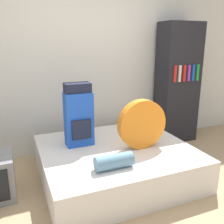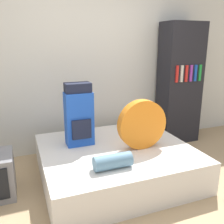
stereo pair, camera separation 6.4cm
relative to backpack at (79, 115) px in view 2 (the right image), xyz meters
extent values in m
plane|color=tan|center=(0.33, -0.93, -0.76)|extent=(16.00, 16.00, 0.00)
cube|color=silver|center=(0.33, 0.79, 0.54)|extent=(8.00, 0.05, 2.60)
cube|color=silver|center=(0.38, -0.26, -0.57)|extent=(1.77, 1.58, 0.39)
cube|color=blue|center=(0.00, 0.00, -0.04)|extent=(0.33, 0.20, 0.66)
cube|color=#191E33|center=(0.00, 0.01, 0.34)|extent=(0.30, 0.19, 0.11)
cube|color=#191E33|center=(0.00, -0.11, -0.14)|extent=(0.23, 0.03, 0.24)
cylinder|color=orange|center=(0.66, -0.38, -0.08)|extent=(0.59, 0.11, 0.59)
cylinder|color=#5B849E|center=(0.16, -0.73, -0.30)|extent=(0.39, 0.15, 0.15)
cube|color=black|center=(1.81, 0.51, 0.20)|extent=(0.64, 0.40, 1.92)
cube|color=red|center=(1.60, 0.30, 0.40)|extent=(0.04, 0.02, 0.25)
cube|color=beige|center=(1.68, 0.30, 0.40)|extent=(0.04, 0.02, 0.25)
cube|color=red|center=(1.77, 0.30, 0.40)|extent=(0.04, 0.02, 0.25)
cube|color=purple|center=(1.85, 0.30, 0.40)|extent=(0.04, 0.02, 0.25)
cube|color=#194CB2|center=(1.94, 0.30, 0.40)|extent=(0.04, 0.02, 0.25)
cube|color=#1E8E38|center=(2.02, 0.30, 0.40)|extent=(0.04, 0.02, 0.25)
camera|label=1|loc=(-0.73, -2.83, 0.86)|focal=40.00mm
camera|label=2|loc=(-0.67, -2.86, 0.86)|focal=40.00mm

